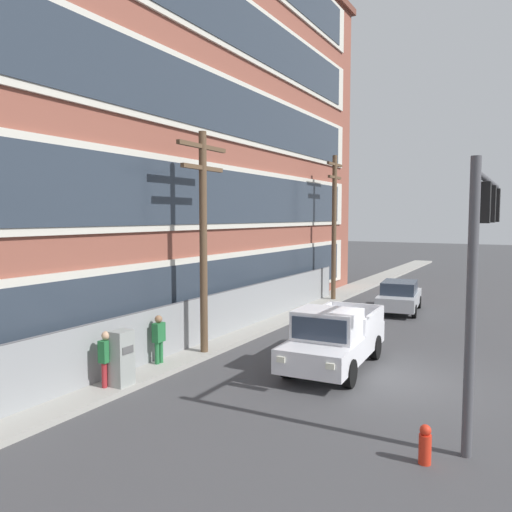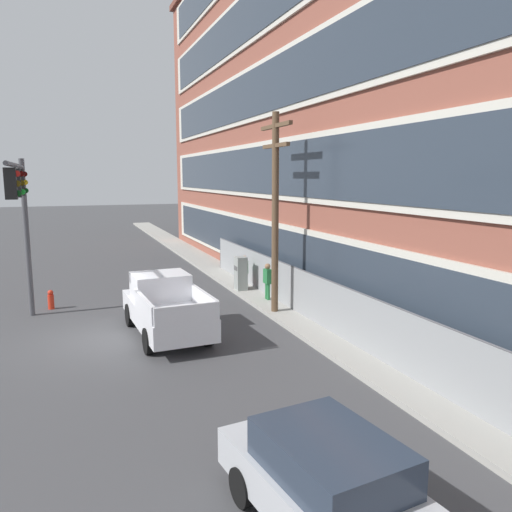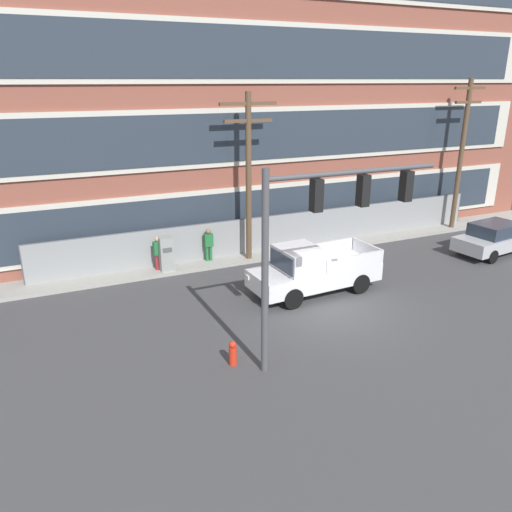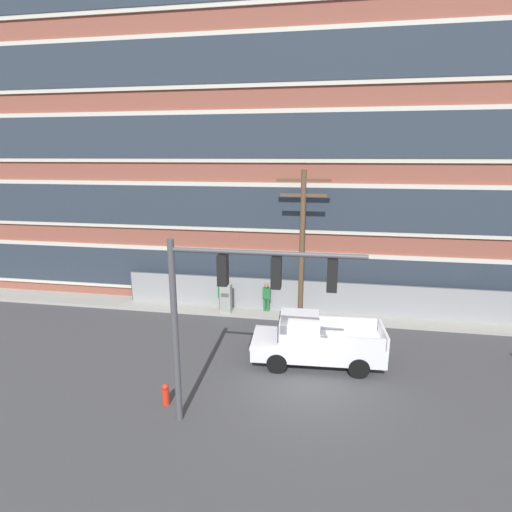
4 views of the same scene
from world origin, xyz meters
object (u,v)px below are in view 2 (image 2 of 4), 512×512
Objects in this scene: utility_pole_near_corner at (275,204)px; pedestrian_near_cabinet at (268,280)px; electrical_cabinet at (241,275)px; pedestrian_by_fence at (244,271)px; pickup_truck_white at (165,307)px; traffic_signal_mast at (21,204)px; fire_hydrant at (51,300)px; sedan_silver at (335,490)px.

utility_pole_near_corner is 3.78m from pedestrian_near_cabinet.
pedestrian_by_fence is at bearing 137.10° from electrical_cabinet.
pickup_truck_white is 5.49m from pedestrian_near_cabinet.
pickup_truck_white is 6.43m from electrical_cabinet.
traffic_signal_mast is 9.95m from pedestrian_by_fence.
electrical_cabinet is (-2.41, 8.70, -3.50)m from traffic_signal_mast.
fire_hydrant is at bearing -88.84° from pedestrian_by_fence.
pedestrian_near_cabinet reaches higher than fire_hydrant.
fire_hydrant is at bearing -104.56° from pedestrian_near_cabinet.
sedan_silver is at bearing -14.88° from pedestrian_by_fence.
pedestrian_near_cabinet reaches higher than electrical_cabinet.
traffic_signal_mast is at bearing -73.28° from pedestrian_by_fence.
fire_hydrant is (-0.12, -8.04, -0.46)m from electrical_cabinet.
sedan_silver is at bearing -14.22° from electrical_cabinet.
traffic_signal_mast is at bearing -159.45° from sedan_silver.
utility_pole_near_corner is at bearing -13.80° from pedestrian_near_cabinet.
electrical_cabinet is (-15.28, 3.87, 0.04)m from sedan_silver.
traffic_signal_mast is 7.60× the size of fire_hydrant.
electrical_cabinet is at bearing 165.78° from sedan_silver.
pedestrian_by_fence is at bearing 106.72° from traffic_signal_mast.
utility_pole_near_corner reaches higher than traffic_signal_mast.
utility_pole_near_corner reaches higher than pickup_truck_white.
pickup_truck_white is 3.17× the size of pedestrian_near_cabinet.
utility_pole_near_corner is at bearing 80.22° from traffic_signal_mast.
pedestrian_near_cabinet is at bearing 118.94° from pickup_truck_white.
pedestrian_near_cabinet is at bearing 166.20° from utility_pole_near_corner.
pickup_truck_white is 6.82m from pedestrian_by_fence.
pedestrian_by_fence is at bearing 165.12° from sedan_silver.
pedestrian_near_cabinet is 2.39m from pedestrian_by_fence.
utility_pole_near_corner reaches higher than sedan_silver.
electrical_cabinet is at bearing -42.90° from pedestrian_by_fence.
sedan_silver is 16.11m from pedestrian_by_fence.
sedan_silver is 0.61× the size of utility_pole_near_corner.
sedan_silver is 2.74× the size of pedestrian_by_fence.
utility_pole_near_corner is 9.73× the size of fire_hydrant.
sedan_silver reaches higher than fire_hydrant.
pedestrian_by_fence is at bearing 137.54° from pickup_truck_white.
electrical_cabinet is at bearing 137.56° from pickup_truck_white.
electrical_cabinet is 2.15m from pedestrian_near_cabinet.
pickup_truck_white reaches higher than sedan_silver.
pedestrian_by_fence is at bearing 91.16° from fire_hydrant.
utility_pole_near_corner is at bearing 161.13° from sedan_silver.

